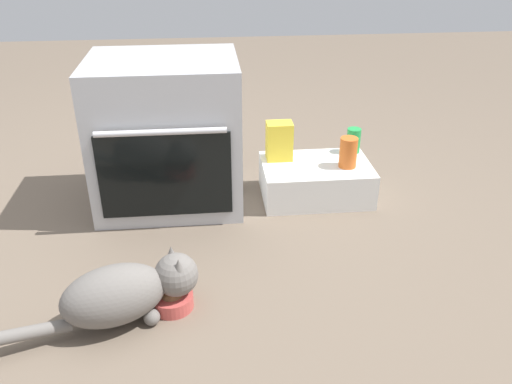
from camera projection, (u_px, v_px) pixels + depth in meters
The scene contains 8 objects.
ground at pixel (175, 245), 2.15m from camera, with size 8.00×8.00×0.00m, color #6B5B4C.
oven at pixel (167, 134), 2.34m from camera, with size 0.64×0.56×0.66m.
pantry_cabinet at pixel (316, 180), 2.48m from camera, with size 0.50×0.34×0.17m, color white.
food_bowl at pixel (172, 299), 1.80m from camera, with size 0.15×0.15×0.08m.
cat at pixel (125, 292), 1.71m from camera, with size 0.68×0.31×0.22m.
sauce_jar at pixel (348, 152), 2.39m from camera, with size 0.08×0.08×0.14m, color #D16023.
soda_can at pixel (353, 140), 2.54m from camera, with size 0.07×0.07×0.12m, color green.
snack_bag at pixel (279, 141), 2.46m from camera, with size 0.12×0.09×0.18m, color yellow.
Camera 1 is at (0.15, -1.82, 1.20)m, focal length 37.00 mm.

